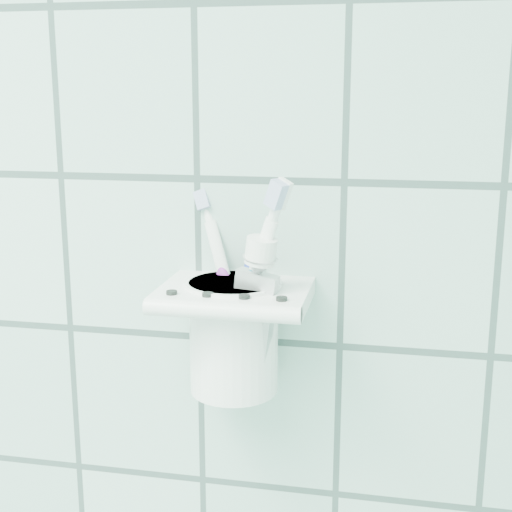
{
  "coord_description": "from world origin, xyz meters",
  "views": [
    {
      "loc": [
        0.78,
        0.52,
        1.5
      ],
      "look_at": [
        0.66,
        1.1,
        1.36
      ],
      "focal_mm": 50.0,
      "sensor_mm": 36.0,
      "label": 1
    }
  ],
  "objects_px": {
    "toothbrush_blue": "(243,272)",
    "toothbrush_pink": "(252,283)",
    "holder_bracket": "(235,296)",
    "toothpaste_tube": "(244,301)",
    "cup": "(234,332)",
    "toothbrush_orange": "(219,270)"
  },
  "relations": [
    {
      "from": "holder_bracket",
      "to": "toothbrush_blue",
      "type": "relative_size",
      "value": 0.64
    },
    {
      "from": "toothbrush_pink",
      "to": "toothpaste_tube",
      "type": "xyz_separation_m",
      "value": [
        -0.01,
        -0.01,
        -0.01
      ]
    },
    {
      "from": "cup",
      "to": "toothbrush_orange",
      "type": "height_order",
      "value": "toothbrush_orange"
    },
    {
      "from": "toothbrush_blue",
      "to": "toothbrush_pink",
      "type": "bearing_deg",
      "value": 28.4
    },
    {
      "from": "holder_bracket",
      "to": "toothbrush_pink",
      "type": "xyz_separation_m",
      "value": [
        0.02,
        0.0,
        0.01
      ]
    },
    {
      "from": "toothbrush_blue",
      "to": "toothpaste_tube",
      "type": "distance_m",
      "value": 0.03
    },
    {
      "from": "toothbrush_pink",
      "to": "toothpaste_tube",
      "type": "distance_m",
      "value": 0.02
    },
    {
      "from": "toothbrush_pink",
      "to": "toothpaste_tube",
      "type": "relative_size",
      "value": 1.27
    },
    {
      "from": "holder_bracket",
      "to": "toothpaste_tube",
      "type": "bearing_deg",
      "value": -38.37
    },
    {
      "from": "holder_bracket",
      "to": "toothpaste_tube",
      "type": "distance_m",
      "value": 0.01
    },
    {
      "from": "toothbrush_pink",
      "to": "toothbrush_blue",
      "type": "xyz_separation_m",
      "value": [
        -0.01,
        -0.0,
        0.01
      ]
    },
    {
      "from": "cup",
      "to": "holder_bracket",
      "type": "bearing_deg",
      "value": -57.55
    },
    {
      "from": "toothbrush_pink",
      "to": "toothbrush_blue",
      "type": "relative_size",
      "value": 0.91
    },
    {
      "from": "cup",
      "to": "toothbrush_orange",
      "type": "xyz_separation_m",
      "value": [
        -0.02,
        0.01,
        0.06
      ]
    },
    {
      "from": "toothbrush_pink",
      "to": "toothbrush_blue",
      "type": "distance_m",
      "value": 0.01
    },
    {
      "from": "toothbrush_orange",
      "to": "cup",
      "type": "bearing_deg",
      "value": 3.9
    },
    {
      "from": "cup",
      "to": "toothbrush_orange",
      "type": "relative_size",
      "value": 0.51
    },
    {
      "from": "holder_bracket",
      "to": "toothbrush_blue",
      "type": "height_order",
      "value": "toothbrush_blue"
    },
    {
      "from": "cup",
      "to": "toothbrush_blue",
      "type": "height_order",
      "value": "toothbrush_blue"
    },
    {
      "from": "holder_bracket",
      "to": "cup",
      "type": "distance_m",
      "value": 0.04
    },
    {
      "from": "holder_bracket",
      "to": "toothbrush_pink",
      "type": "height_order",
      "value": "toothbrush_pink"
    },
    {
      "from": "cup",
      "to": "toothbrush_pink",
      "type": "relative_size",
      "value": 0.55
    }
  ]
}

